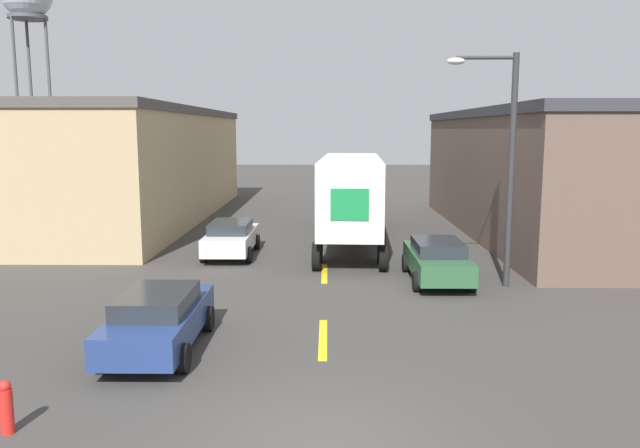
% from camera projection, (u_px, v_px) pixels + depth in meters
% --- Properties ---
extents(ground_plane, '(160.00, 160.00, 0.00)m').
position_uv_depth(ground_plane, '(321.00, 443.00, 10.07)').
color(ground_plane, '#3D3A38').
extents(road_centerline, '(0.20, 16.77, 0.01)m').
position_uv_depth(road_centerline, '(323.00, 339.00, 15.06)').
color(road_centerline, yellow).
rests_on(road_centerline, ground_plane).
extents(warehouse_left, '(9.81, 24.78, 6.18)m').
position_uv_depth(warehouse_left, '(119.00, 164.00, 34.97)').
color(warehouse_left, tan).
rests_on(warehouse_left, ground_plane).
extents(warehouse_right, '(12.85, 21.58, 5.95)m').
position_uv_depth(warehouse_right, '(598.00, 172.00, 29.93)').
color(warehouse_right, brown).
rests_on(warehouse_right, ground_plane).
extents(semi_truck, '(3.20, 13.12, 3.85)m').
position_uv_depth(semi_truck, '(351.00, 191.00, 27.48)').
color(semi_truck, navy).
rests_on(semi_truck, ground_plane).
extents(parked_car_left_far, '(1.93, 4.41, 1.40)m').
position_uv_depth(parked_car_left_far, '(231.00, 237.00, 24.85)').
color(parked_car_left_far, silver).
rests_on(parked_car_left_far, ground_plane).
extents(parked_car_right_mid, '(1.93, 4.41, 1.40)m').
position_uv_depth(parked_car_right_mid, '(437.00, 259.00, 20.64)').
color(parked_car_right_mid, '#2D5B38').
rests_on(parked_car_right_mid, ground_plane).
extents(parked_car_left_near, '(1.93, 4.41, 1.40)m').
position_uv_depth(parked_car_left_near, '(159.00, 318.00, 14.19)').
color(parked_car_left_near, navy).
rests_on(parked_car_left_near, ground_plane).
extents(street_lamp, '(2.22, 0.32, 7.33)m').
position_uv_depth(street_lamp, '(503.00, 154.00, 19.46)').
color(street_lamp, '#2D2D30').
rests_on(street_lamp, ground_plane).
extents(fire_hydrant, '(0.22, 0.22, 0.92)m').
position_uv_depth(fire_hydrant, '(6.00, 407.00, 10.31)').
color(fire_hydrant, red).
rests_on(fire_hydrant, ground_plane).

